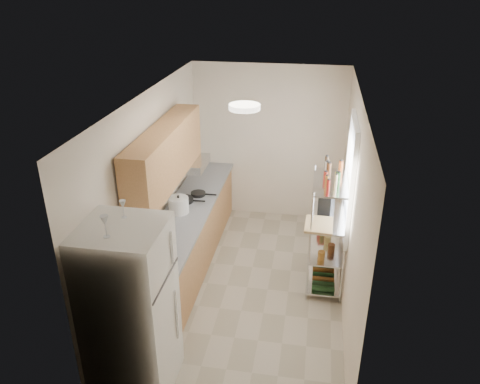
% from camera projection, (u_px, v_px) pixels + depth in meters
% --- Properties ---
extents(room, '(2.52, 4.42, 2.62)m').
position_uv_depth(room, '(248.00, 201.00, 5.78)').
color(room, '#ACA18C').
rests_on(room, ground).
extents(counter_run, '(0.63, 3.51, 0.90)m').
position_uv_depth(counter_run, '(189.00, 236.00, 6.67)').
color(counter_run, tan).
rests_on(counter_run, ground).
extents(upper_cabinets, '(0.33, 2.20, 0.72)m').
position_uv_depth(upper_cabinets, '(166.00, 155.00, 5.81)').
color(upper_cabinets, tan).
rests_on(upper_cabinets, room).
extents(range_hood, '(0.50, 0.60, 0.12)m').
position_uv_depth(range_hood, '(189.00, 163.00, 6.69)').
color(range_hood, '#B7BABC').
rests_on(range_hood, room).
extents(window, '(0.06, 1.00, 1.46)m').
position_uv_depth(window, '(350.00, 178.00, 5.80)').
color(window, white).
rests_on(window, room).
extents(bakers_rack, '(0.45, 0.90, 1.73)m').
position_uv_depth(bakers_rack, '(329.00, 211.00, 5.97)').
color(bakers_rack, silver).
rests_on(bakers_rack, ground).
extents(ceiling_dome, '(0.34, 0.34, 0.05)m').
position_uv_depth(ceiling_dome, '(245.00, 107.00, 4.97)').
color(ceiling_dome, white).
rests_on(ceiling_dome, room).
extents(refrigerator, '(0.76, 0.76, 1.84)m').
position_uv_depth(refrigerator, '(131.00, 310.00, 4.50)').
color(refrigerator, silver).
rests_on(refrigerator, ground).
extents(wine_glass_a, '(0.07, 0.07, 0.20)m').
position_uv_depth(wine_glass_a, '(105.00, 226.00, 3.92)').
color(wine_glass_a, silver).
rests_on(wine_glass_a, refrigerator).
extents(wine_glass_b, '(0.06, 0.06, 0.17)m').
position_uv_depth(wine_glass_b, '(123.00, 209.00, 4.23)').
color(wine_glass_b, silver).
rests_on(wine_glass_b, refrigerator).
extents(rice_cooker, '(0.27, 0.27, 0.22)m').
position_uv_depth(rice_cooker, '(179.00, 205.00, 6.33)').
color(rice_cooker, silver).
rests_on(rice_cooker, counter_run).
extents(frying_pan_large, '(0.29, 0.29, 0.05)m').
position_uv_depth(frying_pan_large, '(183.00, 200.00, 6.67)').
color(frying_pan_large, black).
rests_on(frying_pan_large, counter_run).
extents(frying_pan_small, '(0.22, 0.22, 0.04)m').
position_uv_depth(frying_pan_small, '(198.00, 194.00, 6.86)').
color(frying_pan_small, black).
rests_on(frying_pan_small, counter_run).
extents(cutting_board, '(0.35, 0.45, 0.03)m').
position_uv_depth(cutting_board, '(319.00, 225.00, 5.80)').
color(cutting_board, tan).
rests_on(cutting_board, bakers_rack).
extents(espresso_machine, '(0.22, 0.29, 0.30)m').
position_uv_depth(espresso_machine, '(327.00, 200.00, 6.12)').
color(espresso_machine, black).
rests_on(espresso_machine, bakers_rack).
extents(storage_bag, '(0.11, 0.14, 0.14)m').
position_uv_depth(storage_bag, '(322.00, 230.00, 6.48)').
color(storage_bag, '#9F1B13').
rests_on(storage_bag, bakers_rack).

